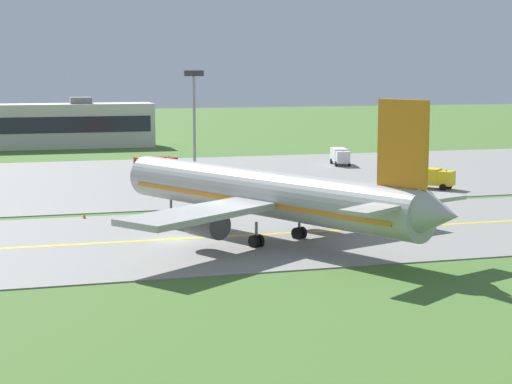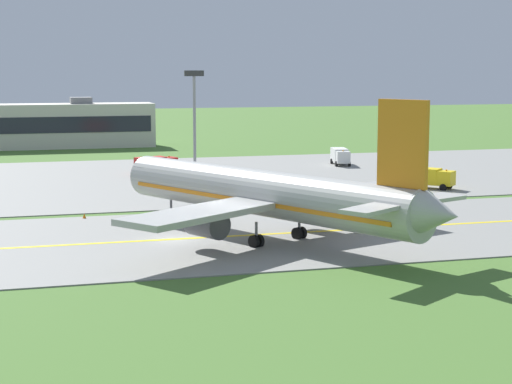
% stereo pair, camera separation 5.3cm
% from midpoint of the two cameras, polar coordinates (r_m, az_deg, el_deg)
% --- Properties ---
extents(ground_plane, '(500.00, 500.00, 0.00)m').
position_cam_midpoint_polar(ground_plane, '(76.21, -5.42, -3.19)').
color(ground_plane, '#47702D').
extents(taxiway_strip, '(240.00, 28.00, 0.10)m').
position_cam_midpoint_polar(taxiway_strip, '(76.20, -5.42, -3.16)').
color(taxiway_strip, gray).
rests_on(taxiway_strip, ground).
extents(apron_pad, '(140.00, 52.00, 0.10)m').
position_cam_midpoint_polar(apron_pad, '(118.80, -4.35, 0.93)').
color(apron_pad, gray).
rests_on(apron_pad, ground).
extents(taxiway_centreline, '(220.00, 0.60, 0.01)m').
position_cam_midpoint_polar(taxiway_centreline, '(76.19, -5.42, -3.12)').
color(taxiway_centreline, yellow).
rests_on(taxiway_centreline, taxiway_strip).
extents(airplane_lead, '(30.45, 36.71, 12.70)m').
position_cam_midpoint_polar(airplane_lead, '(74.92, 0.69, -0.15)').
color(airplane_lead, '#ADADA8').
rests_on(airplane_lead, ground).
extents(service_truck_baggage, '(3.19, 6.28, 2.60)m').
position_cam_midpoint_polar(service_truck_baggage, '(134.73, 5.59, 2.40)').
color(service_truck_baggage, silver).
rests_on(service_truck_baggage, ground).
extents(service_truck_fuel, '(5.53, 5.83, 2.60)m').
position_cam_midpoint_polar(service_truck_fuel, '(109.98, 11.39, 0.99)').
color(service_truck_fuel, yellow).
rests_on(service_truck_fuel, ground).
extents(service_truck_catering, '(6.34, 3.92, 2.60)m').
position_cam_midpoint_polar(service_truck_catering, '(122.83, -6.61, 1.83)').
color(service_truck_catering, red).
rests_on(service_truck_catering, ground).
extents(terminal_building, '(45.25, 8.23, 9.51)m').
position_cam_midpoint_polar(terminal_building, '(168.26, -14.48, 4.23)').
color(terminal_building, beige).
rests_on(terminal_building, ground).
extents(apron_light_mast, '(2.40, 0.50, 14.70)m').
position_cam_midpoint_polar(apron_light_mast, '(107.77, -4.07, 5.15)').
color(apron_light_mast, gray).
rests_on(apron_light_mast, ground).
extents(traffic_cone_near_edge, '(0.44, 0.44, 0.60)m').
position_cam_midpoint_polar(traffic_cone_near_edge, '(88.05, -11.24, -1.58)').
color(traffic_cone_near_edge, orange).
rests_on(traffic_cone_near_edge, ground).
extents(traffic_cone_far_edge, '(0.44, 0.44, 0.60)m').
position_cam_midpoint_polar(traffic_cone_far_edge, '(88.97, -1.40, -1.32)').
color(traffic_cone_far_edge, orange).
rests_on(traffic_cone_far_edge, ground).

